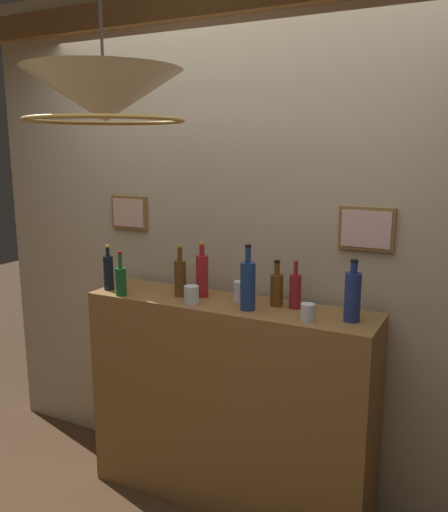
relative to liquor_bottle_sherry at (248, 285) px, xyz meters
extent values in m
cube|color=#BCAD8E|center=(-0.14, 0.33, 0.14)|extent=(3.48, 0.08, 2.77)
cube|color=olive|center=(-0.90, 0.28, 0.27)|extent=(0.24, 0.03, 0.19)
cube|color=beige|center=(-0.90, 0.26, 0.27)|extent=(0.21, 0.01, 0.16)
cube|color=olive|center=(0.49, 0.28, 0.27)|extent=(0.26, 0.03, 0.21)
cube|color=beige|center=(0.49, 0.26, 0.27)|extent=(0.23, 0.01, 0.18)
cube|color=olive|center=(-0.14, 0.06, -0.69)|extent=(1.52, 0.37, 1.12)
cylinder|color=navy|center=(0.00, 0.00, -0.01)|extent=(0.07, 0.07, 0.23)
cylinder|color=navy|center=(0.00, 0.00, 0.15)|extent=(0.03, 0.03, 0.07)
cylinder|color=black|center=(0.00, 0.00, 0.19)|extent=(0.03, 0.03, 0.01)
cylinder|color=maroon|center=(0.20, 0.13, -0.04)|extent=(0.06, 0.06, 0.17)
cylinder|color=maroon|center=(0.20, 0.13, 0.07)|extent=(0.02, 0.02, 0.06)
cylinder|color=maroon|center=(0.20, 0.13, 0.11)|extent=(0.02, 0.02, 0.01)
cylinder|color=#175425|center=(-0.70, -0.08, -0.05)|extent=(0.06, 0.06, 0.15)
cylinder|color=#175425|center=(-0.70, -0.08, 0.06)|extent=(0.02, 0.02, 0.08)
cylinder|color=maroon|center=(-0.70, -0.08, 0.11)|extent=(0.02, 0.02, 0.01)
cylinder|color=black|center=(-0.84, -0.02, -0.03)|extent=(0.05, 0.05, 0.19)
cylinder|color=black|center=(-0.84, -0.02, 0.09)|extent=(0.02, 0.02, 0.05)
cylinder|color=#B7932D|center=(-0.84, -0.02, 0.12)|extent=(0.02, 0.02, 0.01)
cylinder|color=navy|center=(0.49, 0.06, -0.01)|extent=(0.07, 0.07, 0.22)
cylinder|color=navy|center=(0.49, 0.06, 0.12)|extent=(0.03, 0.03, 0.05)
cylinder|color=black|center=(0.49, 0.06, 0.15)|extent=(0.04, 0.04, 0.01)
cylinder|color=#593A15|center=(-0.41, 0.05, -0.03)|extent=(0.06, 0.06, 0.19)
cylinder|color=#593A15|center=(-0.41, 0.05, 0.10)|extent=(0.02, 0.02, 0.07)
cylinder|color=#B7932D|center=(-0.41, 0.05, 0.15)|extent=(0.03, 0.03, 0.01)
cylinder|color=#A81F26|center=(-0.31, 0.10, -0.01)|extent=(0.06, 0.06, 0.22)
cylinder|color=#A81F26|center=(-0.31, 0.10, 0.13)|extent=(0.03, 0.03, 0.06)
cylinder|color=#B7932D|center=(-0.31, 0.10, 0.16)|extent=(0.03, 0.03, 0.01)
cylinder|color=brown|center=(0.10, 0.12, -0.04)|extent=(0.07, 0.07, 0.16)
cylinder|color=brown|center=(0.10, 0.12, 0.06)|extent=(0.03, 0.03, 0.06)
cylinder|color=black|center=(0.10, 0.12, 0.10)|extent=(0.03, 0.03, 0.01)
cylinder|color=silver|center=(-0.29, -0.04, -0.08)|extent=(0.07, 0.07, 0.09)
cylinder|color=silver|center=(0.31, -0.03, -0.09)|extent=(0.06, 0.06, 0.08)
cylinder|color=silver|center=(-0.09, 0.12, -0.07)|extent=(0.07, 0.07, 0.10)
cone|color=#EFE5C6|center=(-0.35, -0.57, 0.84)|extent=(0.62, 0.62, 0.20)
cylinder|color=black|center=(-0.35, -0.57, 1.14)|extent=(0.01, 0.01, 0.40)
torus|color=#AD8433|center=(-0.35, -0.57, 0.75)|extent=(0.62, 0.62, 0.02)
camera|label=1|loc=(1.03, -2.26, 0.65)|focal=37.41mm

